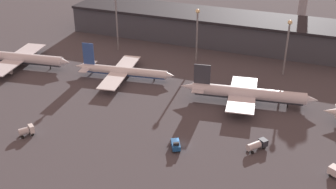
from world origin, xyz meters
The scene contains 11 objects.
ground centered at (0.00, 0.00, 0.00)m, with size 600.00×600.00×0.00m, color #423F44.
terminal_building centered at (0.00, 88.87, 6.75)m, with size 171.17×25.31×13.41m.
airplane_0 centered at (-82.17, 30.21, 3.58)m, with size 45.38×35.63×12.26m.
airplane_1 centered at (-37.10, 35.44, 2.93)m, with size 40.72×33.41×13.35m.
airplane_2 centered at (12.34, 32.48, 3.69)m, with size 47.07×28.76×13.06m.
service_vehicle_0 centered at (-45.56, -12.47, 1.72)m, with size 4.47×4.95×3.12m.
service_vehicle_2 centered at (21.10, 5.52, 1.66)m, with size 5.83×6.64×2.78m.
service_vehicle_4 centered at (-0.80, -2.56, 1.38)m, with size 4.39×5.50×2.93m.
lamp_post_0 centered at (-52.88, 61.85, 17.37)m, with size 1.80×1.80×27.68m.
lamp_post_1 centered at (-15.53, 61.85, 14.77)m, with size 1.80×1.80×22.95m.
lamp_post_2 centered at (21.00, 61.85, 14.51)m, with size 1.80×1.80×22.49m.
Camera 1 is at (34.11, -97.66, 70.09)m, focal length 45.00 mm.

